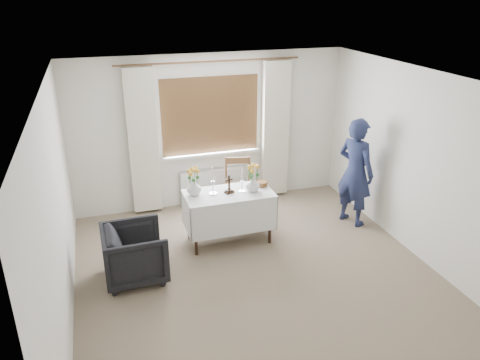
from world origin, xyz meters
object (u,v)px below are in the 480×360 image
altar_table (229,217)px  flower_vase_left (194,188)px  wooden_chair (238,189)px  wooden_cross (229,184)px  person (355,172)px  flower_vase_right (253,184)px  armchair (135,253)px

altar_table → flower_vase_left: bearing=169.7°
flower_vase_left → wooden_chair: bearing=37.5°
wooden_chair → wooden_cross: 0.92m
person → flower_vase_right: size_ratio=7.97×
wooden_chair → person: (1.62, -0.74, 0.37)m
wooden_cross → flower_vase_right: wooden_cross is taller
armchair → flower_vase_right: (1.72, 0.50, 0.52)m
wooden_chair → armchair: (-1.76, -1.28, -0.12)m
flower_vase_right → person: bearing=1.2°
armchair → wooden_cross: (1.39, 0.54, 0.54)m
altar_table → person: bearing=-0.2°
flower_vase_left → wooden_cross: bearing=-9.7°
person → wooden_cross: 1.98m
altar_table → wooden_cross: (0.01, 0.00, 0.51)m
wooden_cross → flower_vase_left: 0.49m
flower_vase_left → altar_table: bearing=-10.3°
armchair → flower_vase_right: flower_vase_right is taller
wooden_chair → flower_vase_right: flower_vase_right is taller
wooden_chair → flower_vase_left: 1.14m
wooden_chair → armchair: bearing=-130.6°
wooden_chair → flower_vase_right: bearing=-79.2°
flower_vase_left → person: bearing=-2.2°
altar_table → flower_vase_left: flower_vase_left is taller
armchair → flower_vase_left: flower_vase_left is taller
wooden_chair → person: bearing=-11.3°
armchair → flower_vase_right: 1.86m
armchair → person: 3.45m
person → wooden_cross: (-1.98, 0.01, 0.05)m
wooden_chair → wooden_cross: wooden_cross is taller
flower_vase_left → flower_vase_right: flower_vase_left is taller
wooden_chair → flower_vase_right: size_ratio=4.46×
person → flower_vase_left: person is taller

